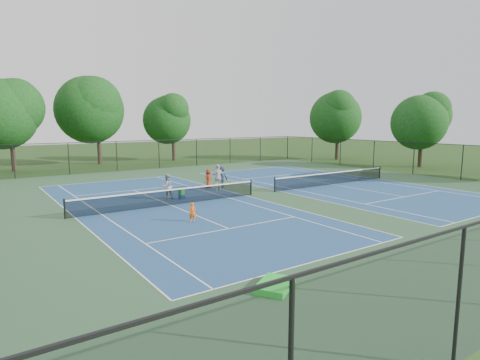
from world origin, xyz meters
TOP-DOWN VIEW (x-y plane):
  - ground at (0.00, 0.00)m, footprint 140.00×140.00m
  - court_pad at (0.00, 0.00)m, footprint 36.00×36.00m
  - tennis_court_left at (-7.00, 0.00)m, footprint 12.00×23.83m
  - tennis_court_right at (7.00, 0.00)m, footprint 12.00×23.83m
  - perimeter_fence at (0.00, 0.00)m, footprint 36.08×36.08m
  - tree_back_a at (-13.00, 24.00)m, footprint 6.80×6.80m
  - tree_back_b at (-4.00, 26.00)m, footprint 7.60×7.60m
  - tree_back_c at (5.00, 25.00)m, footprint 6.00×6.00m
  - tree_side_e at (23.00, 14.00)m, footprint 6.60×6.60m
  - tree_side_f at (24.00, 3.00)m, footprint 5.80×5.80m
  - child_player at (-7.77, -4.24)m, footprint 0.42×0.33m
  - instructor at (-6.37, 1.91)m, footprint 0.88×0.73m
  - bystander_a at (-1.90, 2.91)m, footprint 1.14×0.52m
  - bystander_b at (-1.06, 3.80)m, footprint 1.08×0.69m
  - bystander_c at (-2.07, 4.01)m, footprint 0.85×0.72m
  - ball_crate at (-5.58, 1.44)m, footprint 0.43×0.38m
  - ball_hopper at (-5.58, 1.44)m, footprint 0.41×0.37m
  - green_tarp at (-9.54, -12.88)m, footprint 1.65×1.51m

SIDE VIEW (x-z plane):
  - ground at x=0.00m, z-range 0.00..0.00m
  - court_pad at x=0.00m, z-range 0.00..0.01m
  - tennis_court_left at x=-7.00m, z-range -0.44..0.63m
  - tennis_court_right at x=7.00m, z-range -0.44..0.63m
  - green_tarp at x=-9.54m, z-range 0.01..0.21m
  - ball_crate at x=-5.58m, z-range 0.00..0.31m
  - child_player at x=-7.77m, z-range 0.00..0.99m
  - ball_hopper at x=-5.58m, z-range 0.31..0.71m
  - bystander_c at x=-2.07m, z-range 0.00..1.46m
  - bystander_b at x=-1.06m, z-range 0.00..1.58m
  - instructor at x=-6.37m, z-range 0.00..1.66m
  - bystander_a at x=-1.90m, z-range 0.00..1.91m
  - perimeter_fence at x=0.00m, z-range 0.09..3.11m
  - tree_side_f at x=24.00m, z-range 1.19..9.31m
  - tree_back_c at x=5.00m, z-range 1.28..9.68m
  - tree_side_e at x=23.00m, z-range 1.37..10.25m
  - tree_back_a at x=-13.00m, z-range 1.46..10.61m
  - tree_back_b at x=-4.00m, z-range 1.58..11.61m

